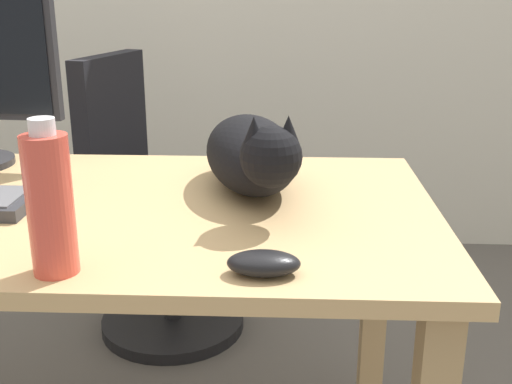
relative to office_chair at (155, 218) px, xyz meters
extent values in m
cube|color=tan|center=(-0.01, -0.78, 0.31)|extent=(1.45, 0.74, 0.03)
cube|color=tan|center=(0.66, -0.47, -0.05)|extent=(0.06, 0.06, 0.69)
cylinder|color=black|center=(0.05, -0.01, -0.38)|extent=(0.48, 0.48, 0.04)
cylinder|color=black|center=(0.05, -0.01, -0.17)|extent=(0.06, 0.06, 0.46)
cylinder|color=black|center=(0.05, -0.01, 0.09)|extent=(0.44, 0.44, 0.06)
cube|color=black|center=(-0.13, 0.04, 0.32)|extent=(0.15, 0.35, 0.40)
ellipsoid|color=black|center=(0.35, -0.66, 0.40)|extent=(0.25, 0.39, 0.15)
sphere|color=black|center=(0.40, -0.87, 0.45)|extent=(0.11, 0.11, 0.11)
cone|color=black|center=(0.43, -0.87, 0.50)|extent=(0.04, 0.04, 0.04)
cone|color=black|center=(0.37, -0.88, 0.50)|extent=(0.04, 0.04, 0.04)
cylinder|color=black|center=(0.33, -0.40, 0.34)|extent=(0.14, 0.16, 0.03)
ellipsoid|color=black|center=(0.39, -1.08, 0.34)|extent=(0.11, 0.06, 0.04)
cylinder|color=#D84C3D|center=(0.08, -1.09, 0.43)|extent=(0.07, 0.07, 0.21)
cylinder|color=silver|center=(0.08, -1.09, 0.54)|extent=(0.04, 0.04, 0.02)
camera|label=1|loc=(0.42, -1.94, 0.74)|focal=44.61mm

